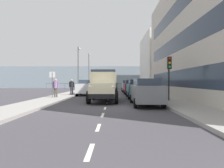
{
  "coord_description": "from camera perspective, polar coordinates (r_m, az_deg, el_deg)",
  "views": [
    {
      "loc": [
        -0.55,
        12.4,
        1.55
      ],
      "look_at": [
        -0.27,
        -8.87,
        1.27
      ],
      "focal_mm": 31.88,
      "sensor_mm": 36.0,
      "label": 1
    }
  ],
  "objects": [
    {
      "name": "car_teal_kerbside_1",
      "position": [
        18.35,
        7.06,
        -1.31
      ],
      "size": [
        1.75,
        4.03,
        1.72
      ],
      "color": "#1E6670",
      "rests_on": "ground_plane"
    },
    {
      "name": "road_centreline_markings",
      "position": [
        20.93,
        -0.76,
        -3.5
      ],
      "size": [
        0.12,
        34.86,
        0.01
      ],
      "color": "silver",
      "rests_on": "ground_plane"
    },
    {
      "name": "car_white_oppositeside_0",
      "position": [
        22.45,
        -7.22,
        -0.94
      ],
      "size": [
        1.93,
        4.02,
        1.72
      ],
      "color": "white",
      "rests_on": "ground_plane"
    },
    {
      "name": "building_far_block",
      "position": [
        37.13,
        14.06,
        5.85
      ],
      "size": [
        6.39,
        11.57,
        9.74
      ],
      "color": "silver",
      "rests_on": "ground_plane"
    },
    {
      "name": "traffic_light_near",
      "position": [
        15.15,
        16.07,
        4.21
      ],
      "size": [
        0.28,
        0.41,
        3.2
      ],
      "color": "black",
      "rests_on": "sidewalk_left"
    },
    {
      "name": "truck_vintage_cream",
      "position": [
        15.03,
        -2.45,
        -0.67
      ],
      "size": [
        2.17,
        5.64,
        2.43
      ],
      "color": "black",
      "rests_on": "ground_plane"
    },
    {
      "name": "sidewalk_right",
      "position": [
        23.13,
        -12.35,
        -2.93
      ],
      "size": [
        2.35,
        40.27,
        0.15
      ],
      "primitive_type": "cube",
      "color": "#9E9993",
      "rests_on": "ground_plane"
    },
    {
      "name": "sidewalk_left",
      "position": [
        22.91,
        11.17,
        -2.96
      ],
      "size": [
        2.35,
        40.27,
        0.15
      ],
      "primitive_type": "cube",
      "color": "#9E9993",
      "rests_on": "ground_plane"
    },
    {
      "name": "pedestrian_near_railing",
      "position": [
        18.3,
        -15.85,
        -0.65
      ],
      "size": [
        0.53,
        0.34,
        1.64
      ],
      "color": "#4C473D",
      "rests_on": "sidewalk_right"
    },
    {
      "name": "sea_horizon",
      "position": [
        45.63,
        0.06,
        1.93
      ],
      "size": [
        80.0,
        0.8,
        5.0
      ],
      "primitive_type": "cube",
      "color": "#84939E",
      "rests_on": "ground_plane"
    },
    {
      "name": "ground_plane",
      "position": [
        22.54,
        -0.65,
        -3.2
      ],
      "size": [
        80.0,
        80.0,
        0.0
      ],
      "primitive_type": "plane",
      "color": "#423F44"
    },
    {
      "name": "pedestrian_in_dark_coat",
      "position": [
        21.0,
        -11.49,
        -0.48
      ],
      "size": [
        0.53,
        0.34,
        1.63
      ],
      "color": "#383342",
      "rests_on": "sidewalk_right"
    },
    {
      "name": "lamp_post_far",
      "position": [
        39.59,
        -6.62,
        4.67
      ],
      "size": [
        0.32,
        1.14,
        6.97
      ],
      "color": "#59595B",
      "rests_on": "sidewalk_right"
    },
    {
      "name": "lamp_post_promenade",
      "position": [
        28.98,
        -9.61,
        5.48
      ],
      "size": [
        0.32,
        1.14,
        6.36
      ],
      "color": "#59595B",
      "rests_on": "sidewalk_right"
    },
    {
      "name": "seawall_railing",
      "position": [
        42.03,
        -0.0,
        -0.12
      ],
      "size": [
        28.08,
        0.08,
        1.2
      ],
      "color": "#4C5156",
      "rests_on": "ground_plane"
    },
    {
      "name": "car_grey_kerbside_near",
      "position": [
        13.0,
        9.67,
        -2.15
      ],
      "size": [
        1.8,
        4.39,
        1.72
      ],
      "color": "slate",
      "rests_on": "ground_plane"
    },
    {
      "name": "building_terrace",
      "position": [
        19.33,
        27.5,
        12.61
      ],
      "size": [
        6.4,
        23.59,
        11.11
      ],
      "color": "beige",
      "rests_on": "ground_plane"
    },
    {
      "name": "car_silver_kerbside_3",
      "position": [
        29.83,
        4.62,
        -0.52
      ],
      "size": [
        1.89,
        3.86,
        1.72
      ],
      "color": "#B7BABF",
      "rests_on": "ground_plane"
    },
    {
      "name": "street_sign",
      "position": [
        18.28,
        -16.75,
        1.13
      ],
      "size": [
        0.5,
        0.07,
        2.25
      ],
      "color": "#4C4C4C",
      "rests_on": "sidewalk_right"
    },
    {
      "name": "car_maroon_kerbside_2",
      "position": [
        24.04,
        5.56,
        -0.82
      ],
      "size": [
        1.81,
        4.12,
        1.72
      ],
      "color": "maroon",
      "rests_on": "ground_plane"
    }
  ]
}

